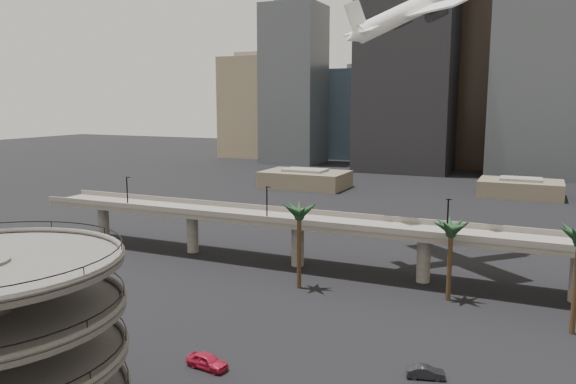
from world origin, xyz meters
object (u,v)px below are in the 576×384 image
at_px(airborne_jet, 417,8).
at_px(car_a, 207,361).
at_px(overpass, 358,231).
at_px(car_b, 426,372).

distance_m(airborne_jet, car_a, 69.44).
height_order(overpass, airborne_jet, airborne_jet).
bearing_deg(airborne_jet, overpass, -161.68).
height_order(airborne_jet, car_a, airborne_jet).
bearing_deg(car_b, car_a, 92.75).
distance_m(car_a, car_b, 23.32).
relative_size(overpass, car_a, 26.73).
xyz_separation_m(overpass, car_b, (17.52, -32.09, -6.68)).
bearing_deg(airborne_jet, car_b, -123.70).
xyz_separation_m(airborne_jet, car_a, (-10.25, -52.83, -43.89)).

